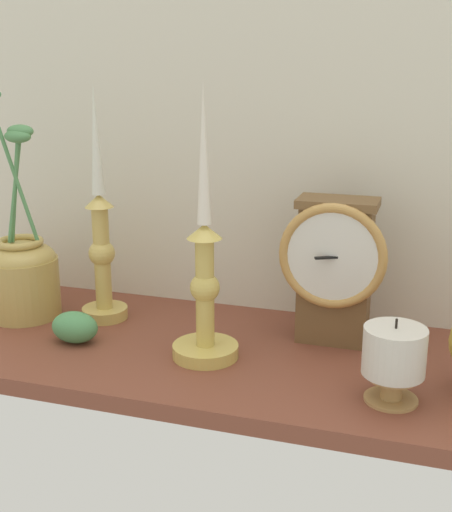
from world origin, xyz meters
TOP-DOWN VIEW (x-y plane):
  - ground_plane at (0.00, 0.00)cm, footprint 100.00×36.00cm
  - back_wall at (0.00, 18.50)cm, footprint 120.00×2.00cm
  - mantel_clock at (14.35, 7.29)cm, footprint 15.27×8.46cm
  - candlestick_tall_left at (-1.66, -3.43)cm, footprint 9.32×9.32cm
  - candlestick_tall_center at (-22.09, 5.66)cm, footprint 7.31×7.31cm
  - brass_vase_jar at (-35.03, 2.82)cm, footprint 11.51×11.51cm
  - pillar_candle_front at (24.27, -8.61)cm, footprint 7.64×7.64cm
  - ivy_sprig at (-21.73, -4.41)cm, footprint 7.12×4.99cm

SIDE VIEW (x-z plane):
  - ground_plane at x=0.00cm, z-range -2.40..0.00cm
  - ivy_sprig at x=-21.73cm, z-range 0.00..4.68cm
  - pillar_candle_front at x=24.27cm, z-range 0.28..11.04cm
  - brass_vase_jar at x=-35.03cm, z-range -10.45..25.79cm
  - candlestick_tall_left at x=-1.66cm, z-range -8.51..29.39cm
  - mantel_clock at x=14.35cm, z-range 0.80..22.29cm
  - candlestick_tall_center at x=-22.09cm, z-range -6.28..30.83cm
  - back_wall at x=0.00cm, z-range 0.00..65.00cm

